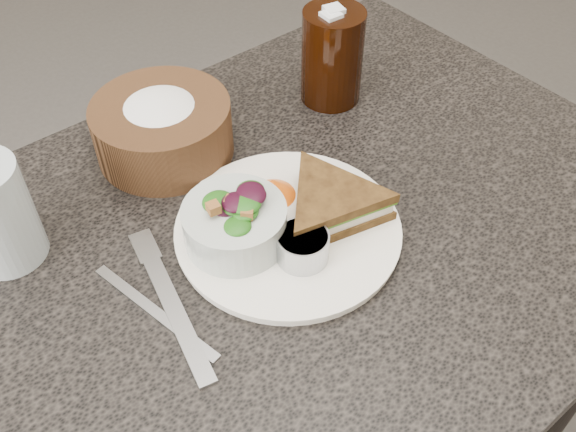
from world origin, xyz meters
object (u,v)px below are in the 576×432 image
at_px(bread_basket, 162,121).
at_px(cola_glass, 332,53).
at_px(dressing_ramekin, 303,247).
at_px(sandwich, 331,204).
at_px(dining_table, 283,387).
at_px(dinner_plate, 288,230).
at_px(salad_bowl, 234,219).

xyz_separation_m(bread_basket, cola_glass, (0.26, -0.05, 0.02)).
bearing_deg(dressing_ramekin, sandwich, 22.48).
distance_m(dining_table, dinner_plate, 0.38).
height_order(salad_bowl, bread_basket, bread_basket).
relative_size(dining_table, dinner_plate, 3.75).
distance_m(dinner_plate, sandwich, 0.06).
height_order(sandwich, bread_basket, bread_basket).
bearing_deg(dinner_plate, sandwich, -20.38).
height_order(dining_table, cola_glass, cola_glass).
distance_m(dinner_plate, cola_glass, 0.29).
bearing_deg(cola_glass, salad_bowl, -151.86).
distance_m(dining_table, bread_basket, 0.48).
relative_size(salad_bowl, bread_basket, 0.65).
xyz_separation_m(dinner_plate, salad_bowl, (-0.06, 0.02, 0.04)).
distance_m(sandwich, salad_bowl, 0.12).
xyz_separation_m(dinner_plate, dressing_ramekin, (-0.02, -0.05, 0.02)).
relative_size(dressing_ramekin, cola_glass, 0.40).
xyz_separation_m(salad_bowl, dressing_ramekin, (0.04, -0.07, -0.02)).
xyz_separation_m(dining_table, salad_bowl, (-0.05, 0.02, 0.42)).
bearing_deg(bread_basket, dining_table, -83.24).
xyz_separation_m(sandwich, cola_glass, (0.17, 0.19, 0.04)).
height_order(dressing_ramekin, bread_basket, bread_basket).
bearing_deg(dressing_ramekin, bread_basket, 93.23).
bearing_deg(dressing_ramekin, cola_glass, 42.51).
distance_m(dining_table, dressing_ramekin, 0.41).
bearing_deg(bread_basket, dressing_ramekin, -86.77).
xyz_separation_m(salad_bowl, bread_basket, (0.03, 0.20, 0.01)).
distance_m(sandwich, cola_glass, 0.26).
bearing_deg(salad_bowl, bread_basket, 82.20).
relative_size(bread_basket, cola_glass, 1.22).
bearing_deg(cola_glass, dinner_plate, -142.10).
height_order(dining_table, dressing_ramekin, dressing_ramekin).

